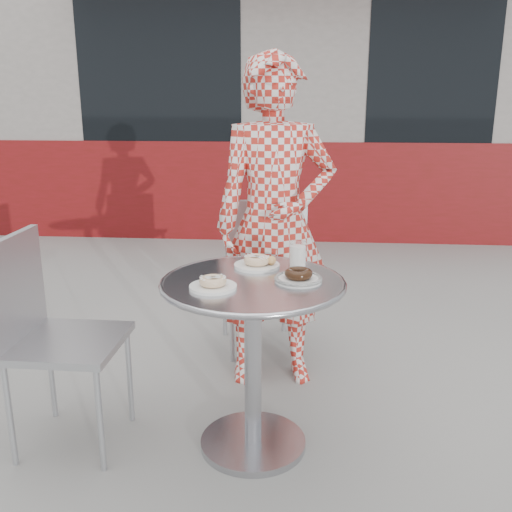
# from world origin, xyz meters

# --- Properties ---
(ground) EXTENTS (60.00, 60.00, 0.00)m
(ground) POSITION_xyz_m (0.00, 0.00, 0.00)
(ground) COLOR #9D9B95
(ground) RESTS_ON ground
(storefront) EXTENTS (6.02, 4.55, 3.00)m
(storefront) POSITION_xyz_m (-0.00, 5.56, 1.49)
(storefront) COLOR gray
(storefront) RESTS_ON ground
(bistro_table) EXTENTS (0.74, 0.74, 0.74)m
(bistro_table) POSITION_xyz_m (0.02, 0.03, 0.56)
(bistro_table) COLOR silver
(bistro_table) RESTS_ON ground
(chair_far) EXTENTS (0.53, 0.53, 0.92)m
(chair_far) POSITION_xyz_m (-0.02, 1.03, 0.28)
(chair_far) COLOR #B2B5BA
(chair_far) RESTS_ON ground
(chair_left) EXTENTS (0.44, 0.44, 0.91)m
(chair_left) POSITION_xyz_m (-0.75, 0.00, 0.28)
(chair_left) COLOR #B2B5BA
(chair_left) RESTS_ON ground
(seated_person) EXTENTS (0.66, 0.50, 1.65)m
(seated_person) POSITION_xyz_m (0.08, 0.67, 0.82)
(seated_person) COLOR red
(seated_person) RESTS_ON ground
(plate_far) EXTENTS (0.19, 0.19, 0.05)m
(plate_far) POSITION_xyz_m (0.03, 0.21, 0.76)
(plate_far) COLOR white
(plate_far) RESTS_ON bistro_table
(plate_near) EXTENTS (0.18, 0.18, 0.05)m
(plate_near) POSITION_xyz_m (-0.12, -0.08, 0.76)
(plate_near) COLOR white
(plate_near) RESTS_ON bistro_table
(plate_checker) EXTENTS (0.19, 0.19, 0.05)m
(plate_checker) POSITION_xyz_m (0.20, 0.03, 0.76)
(plate_checker) COLOR white
(plate_checker) RESTS_ON bistro_table
(milk_cup) EXTENTS (0.07, 0.07, 0.11)m
(milk_cup) POSITION_xyz_m (0.20, 0.21, 0.79)
(milk_cup) COLOR white
(milk_cup) RESTS_ON bistro_table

